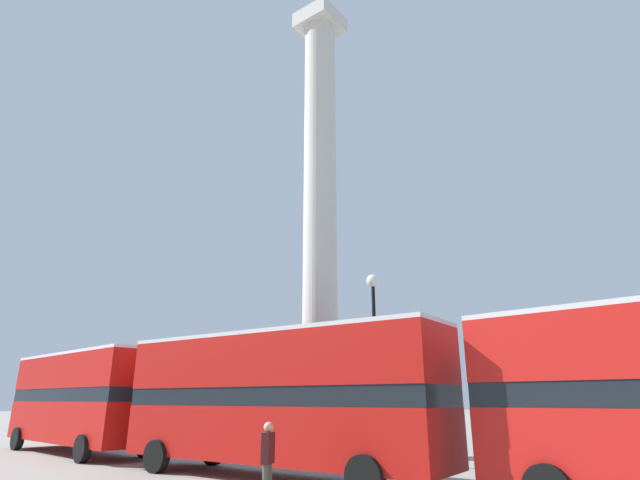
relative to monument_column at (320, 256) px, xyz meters
The scene contains 7 objects.
ground_plane 8.79m from the monument_column, ahead, with size 200.00×200.00×0.00m, color gray.
monument_column is the anchor object (origin of this frame).
bus_a 12.47m from the monument_column, 145.54° to the right, with size 10.59×3.62×4.26m.
bus_b 9.36m from the monument_column, 64.36° to the right, with size 11.20×3.14×4.28m.
equestrian_statue 12.80m from the monument_column, 146.45° to the left, with size 3.56×2.96×5.72m.
street_lamp 6.13m from the monument_column, 22.91° to the right, with size 0.50×0.50×6.97m.
pedestrian_near_lamp 13.16m from the monument_column, 59.05° to the right, with size 0.35×0.50×1.75m.
Camera 1 is at (13.94, -18.21, 2.25)m, focal length 28.00 mm.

